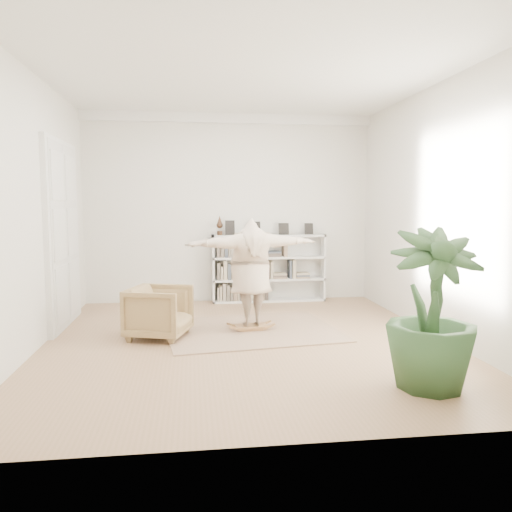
{
  "coord_description": "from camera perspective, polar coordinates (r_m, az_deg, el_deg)",
  "views": [
    {
      "loc": [
        -0.73,
        -6.7,
        1.9
      ],
      "look_at": [
        0.19,
        0.4,
        1.15
      ],
      "focal_mm": 35.0,
      "sensor_mm": 36.0,
      "label": 1
    }
  ],
  "objects": [
    {
      "name": "bookshelf",
      "position": [
        9.71,
        1.43,
        -1.47
      ],
      "size": [
        2.2,
        0.35,
        1.64
      ],
      "color": "silver",
      "rests_on": "floor"
    },
    {
      "name": "armchair",
      "position": [
        7.23,
        -10.99,
        -6.31
      ],
      "size": [
        1.02,
        1.0,
        0.74
      ],
      "primitive_type": "imported",
      "rotation": [
        0.0,
        0.0,
        1.26
      ],
      "color": "tan",
      "rests_on": "floor"
    },
    {
      "name": "rocker_board",
      "position": [
        7.56,
        -0.59,
        -8.04
      ],
      "size": [
        0.51,
        0.35,
        0.1
      ],
      "rotation": [
        0.0,
        0.0,
        0.13
      ],
      "color": "#975F3C",
      "rests_on": "rug"
    },
    {
      "name": "houseplant",
      "position": [
        5.41,
        19.45,
        -5.76
      ],
      "size": [
        0.97,
        0.97,
        1.66
      ],
      "primitive_type": "imported",
      "rotation": [
        0.0,
        0.0,
        -0.05
      ],
      "color": "#2B4C26",
      "rests_on": "floor"
    },
    {
      "name": "rug",
      "position": [
        7.57,
        -0.59,
        -8.45
      ],
      "size": [
        2.74,
        2.31,
        0.02
      ],
      "primitive_type": "cube",
      "rotation": [
        0.0,
        0.0,
        0.13
      ],
      "color": "tan",
      "rests_on": "floor"
    },
    {
      "name": "person",
      "position": [
        7.39,
        -0.6,
        -1.61
      ],
      "size": [
        2.01,
        0.78,
        1.6
      ],
      "primitive_type": "imported",
      "rotation": [
        0.0,
        0.0,
        3.27
      ],
      "color": "#CBB298",
      "rests_on": "rocker_board"
    },
    {
      "name": "room_shell",
      "position": [
        9.8,
        -3.1,
        15.45
      ],
      "size": [
        6.0,
        6.0,
        6.0
      ],
      "color": "silver",
      "rests_on": "floor"
    },
    {
      "name": "floor",
      "position": [
        7.0,
        -1.11,
        -9.73
      ],
      "size": [
        6.0,
        6.0,
        0.0
      ],
      "primitive_type": "plane",
      "color": "#99754F",
      "rests_on": "ground"
    },
    {
      "name": "doors",
      "position": [
        8.25,
        -21.18,
        2.13
      ],
      "size": [
        0.09,
        1.78,
        2.92
      ],
      "color": "white",
      "rests_on": "floor"
    }
  ]
}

